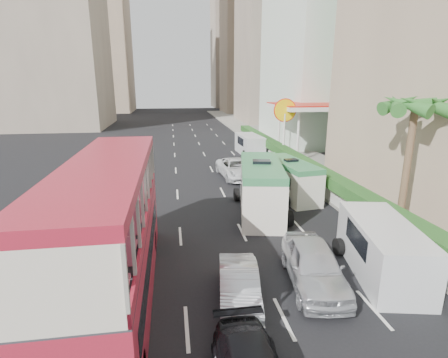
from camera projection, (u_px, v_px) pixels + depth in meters
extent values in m
plane|color=black|center=(278.00, 284.00, 13.51)|extent=(200.00, 200.00, 0.00)
cube|color=#AD1E32|center=(112.00, 233.00, 11.98)|extent=(2.50, 11.00, 5.06)
imported|color=silver|center=(239.00, 302.00, 12.42)|extent=(1.85, 4.05, 1.29)
imported|color=silver|center=(312.00, 284.00, 13.53)|extent=(2.56, 5.02, 1.64)
imported|color=silver|center=(237.00, 177.00, 28.82)|extent=(3.03, 5.67, 1.52)
cube|color=silver|center=(261.00, 188.00, 20.66)|extent=(3.51, 7.13, 3.03)
cube|color=silver|center=(290.00, 179.00, 23.65)|extent=(2.64, 5.80, 2.48)
cube|color=silver|center=(382.00, 249.00, 14.07)|extent=(3.18, 5.67, 2.14)
cube|color=silver|center=(250.00, 145.00, 38.11)|extent=(2.37, 5.28, 2.07)
cube|color=#99968C|center=(290.00, 153.00, 38.61)|extent=(6.00, 120.00, 0.18)
cube|color=silver|center=(301.00, 173.00, 27.57)|extent=(0.30, 44.00, 1.00)
cube|color=#2D6626|center=(302.00, 162.00, 27.34)|extent=(1.10, 44.00, 0.70)
cylinder|color=brown|center=(407.00, 168.00, 17.54)|extent=(0.36, 0.36, 6.40)
cube|color=silver|center=(306.00, 131.00, 36.14)|extent=(6.50, 8.00, 5.50)
cube|color=tan|center=(250.00, 24.00, 88.30)|extent=(14.00, 14.00, 44.00)
cube|color=tan|center=(235.00, 42.00, 109.81)|extent=(14.00, 14.00, 40.00)
cube|color=tan|center=(96.00, 21.00, 90.07)|extent=(16.00, 16.00, 46.00)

